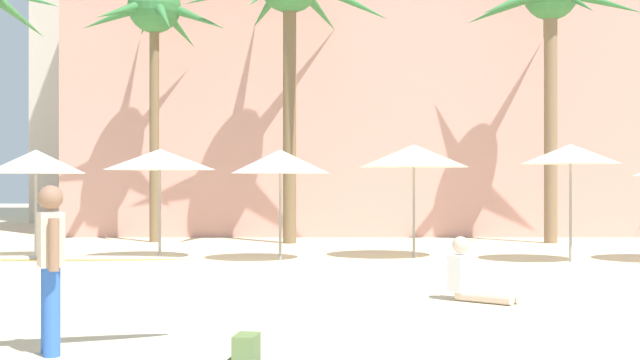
# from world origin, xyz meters

# --- Properties ---
(hotel_pink) EXTENTS (23.53, 11.69, 14.54)m
(hotel_pink) POSITION_xyz_m (3.63, 26.84, 7.27)
(hotel_pink) COLOR #DB9989
(hotel_pink) RESTS_ON ground
(palm_tree_center) EXTENTS (4.13, 3.86, 7.22)m
(palm_tree_center) POSITION_xyz_m (-4.93, 19.06, 6.10)
(palm_tree_center) COLOR brown
(palm_tree_center) RESTS_ON ground
(palm_tree_far_right) EXTENTS (4.69, 4.75, 7.55)m
(palm_tree_far_right) POSITION_xyz_m (5.87, 18.69, 6.17)
(palm_tree_far_right) COLOR #896B4C
(palm_tree_far_right) RESTS_ON ground
(cafe_umbrella_0) EXTENTS (2.08, 2.08, 2.34)m
(cafe_umbrella_0) POSITION_xyz_m (-1.20, 13.55, 2.09)
(cafe_umbrella_0) COLOR gray
(cafe_umbrella_0) RESTS_ON ground
(cafe_umbrella_1) EXTENTS (2.03, 2.03, 2.45)m
(cafe_umbrella_1) POSITION_xyz_m (4.84, 13.19, 2.24)
(cafe_umbrella_1) COLOR gray
(cafe_umbrella_1) RESTS_ON ground
(cafe_umbrella_4) EXTENTS (2.39, 2.39, 2.48)m
(cafe_umbrella_4) POSITION_xyz_m (1.70, 14.20, 2.23)
(cafe_umbrella_4) COLOR gray
(cafe_umbrella_4) RESTS_ON ground
(cafe_umbrella_6) EXTENTS (2.40, 2.40, 2.37)m
(cafe_umbrella_6) POSITION_xyz_m (-3.81, 13.87, 2.14)
(cafe_umbrella_6) COLOR gray
(cafe_umbrella_6) RESTS_ON ground
(cafe_umbrella_7) EXTENTS (2.10, 2.10, 2.36)m
(cafe_umbrella_7) POSITION_xyz_m (-6.54, 14.03, 2.10)
(cafe_umbrella_7) COLOR gray
(cafe_umbrella_7) RESTS_ON ground
(person_mid_center) EXTENTS (0.98, 0.88, 0.89)m
(person_mid_center) POSITION_xyz_m (1.76, 7.31, 0.31)
(person_mid_center) COLOR beige
(person_mid_center) RESTS_ON ground
(person_far_left) EXTENTS (2.65, 1.21, 1.63)m
(person_far_left) POSITION_xyz_m (-2.96, 3.66, 0.90)
(person_far_left) COLOR blue
(person_far_left) RESTS_ON ground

